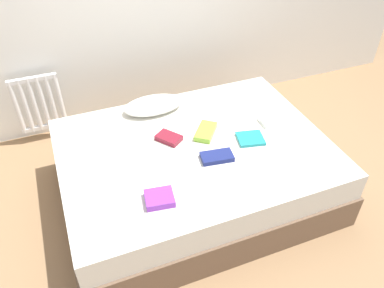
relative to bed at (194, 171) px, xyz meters
name	(u,v)px	position (x,y,z in m)	size (l,w,h in m)	color
ground_plane	(194,193)	(0.00, 0.00, -0.25)	(8.00, 8.00, 0.00)	#93704C
bed	(194,171)	(0.00, 0.00, 0.00)	(2.00, 1.50, 0.50)	brown
radiator	(39,104)	(-1.04, 1.20, 0.14)	(0.42, 0.04, 0.55)	white
pillow	(153,105)	(-0.14, 0.56, 0.30)	(0.50, 0.28, 0.10)	white
textbook_white	(272,120)	(0.69, 0.05, 0.27)	(0.19, 0.14, 0.03)	white
textbook_navy	(217,157)	(0.09, -0.19, 0.27)	(0.23, 0.12, 0.04)	navy
textbook_lime	(206,132)	(0.14, 0.11, 0.27)	(0.24, 0.13, 0.04)	#8CC638
textbook_maroon	(169,138)	(-0.15, 0.14, 0.27)	(0.18, 0.12, 0.04)	maroon
textbook_teal	(250,139)	(0.42, -0.09, 0.26)	(0.19, 0.17, 0.02)	teal
textbook_purple	(159,198)	(-0.41, -0.43, 0.28)	(0.18, 0.16, 0.05)	purple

